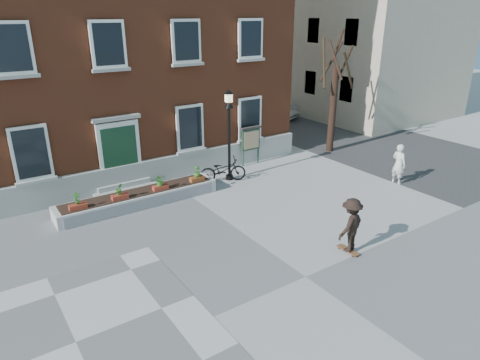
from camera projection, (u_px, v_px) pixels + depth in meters
ground at (306, 277)px, 11.95m from camera, size 100.00×100.00×0.00m
checker_patch at (76, 342)px, 9.57m from camera, size 6.00×6.00×0.01m
bicycle at (223, 170)px, 18.49m from camera, size 2.14×1.39×1.06m
parked_car at (267, 107)px, 29.84m from camera, size 3.31×4.74×1.48m
bystander at (399, 164)px, 18.18m from camera, size 0.43×0.64×1.75m
brick_building at (71, 26)px, 19.34m from camera, size 18.40×10.85×12.60m
planter_assembly at (139, 197)px, 16.31m from camera, size 6.20×1.12×1.15m
bare_tree at (333, 98)px, 21.80m from camera, size 1.83×1.83×6.16m
side_street at (310, 10)px, 34.02m from camera, size 15.20×36.00×14.50m
lamp_post at (229, 123)px, 17.99m from camera, size 0.40×0.40×3.93m
notice_board at (251, 139)px, 20.30m from camera, size 1.10×0.16×1.87m
skateboarder at (351, 225)px, 12.85m from camera, size 1.21×0.85×1.78m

